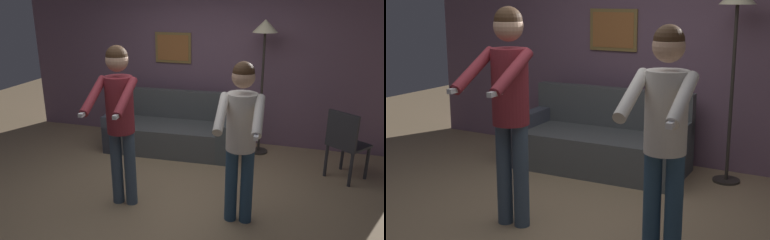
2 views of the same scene
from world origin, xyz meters
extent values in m
plane|color=#9F8360|center=(0.00, 0.00, 0.00)|extent=(12.00, 12.00, 0.00)
cube|color=slate|center=(0.00, 2.20, 1.30)|extent=(6.40, 0.06, 2.60)
cube|color=olive|center=(-0.59, 2.15, 1.51)|extent=(0.60, 0.02, 0.49)
cube|color=#B96D35|center=(-0.59, 2.14, 1.51)|extent=(0.52, 0.01, 0.41)
cube|color=#4E5252|center=(-0.44, 1.53, 0.21)|extent=(1.93, 0.93, 0.42)
cube|color=#4E5252|center=(-0.45, 1.89, 0.65)|extent=(1.90, 0.22, 0.45)
cube|color=#484C59|center=(-1.31, 1.50, 0.29)|extent=(0.19, 0.86, 0.58)
cube|color=#495153|center=(0.43, 1.57, 0.29)|extent=(0.19, 0.86, 0.58)
cylinder|color=#332D28|center=(0.90, 1.82, 0.01)|extent=(0.28, 0.28, 0.02)
cylinder|color=#332D28|center=(0.90, 1.82, 0.92)|extent=(0.04, 0.04, 1.79)
cone|color=#F9EAB7|center=(0.90, 1.82, 1.90)|extent=(0.36, 0.36, 0.18)
cylinder|color=#405368|center=(-0.48, -0.15, 0.44)|extent=(0.13, 0.13, 0.87)
cylinder|color=#405368|center=(-0.32, -0.13, 0.44)|extent=(0.13, 0.13, 0.87)
cylinder|color=maroon|center=(-0.40, -0.14, 1.18)|extent=(0.30, 0.30, 0.62)
sphere|color=tan|center=(-0.40, -0.14, 1.66)|extent=(0.24, 0.24, 0.24)
sphere|color=#382314|center=(-0.40, -0.14, 1.70)|extent=(0.23, 0.23, 0.23)
cylinder|color=maroon|center=(-0.55, -0.40, 1.34)|extent=(0.14, 0.53, 0.32)
cube|color=white|center=(-0.53, -0.64, 1.21)|extent=(0.05, 0.15, 0.04)
cylinder|color=maroon|center=(-0.21, -0.37, 1.34)|extent=(0.14, 0.53, 0.32)
cube|color=white|center=(-0.19, -0.61, 1.21)|extent=(0.05, 0.15, 0.04)
cylinder|color=navy|center=(0.84, -0.14, 0.41)|extent=(0.13, 0.13, 0.82)
cylinder|color=navy|center=(1.00, -0.13, 0.41)|extent=(0.13, 0.13, 0.82)
cylinder|color=silver|center=(0.92, -0.14, 1.11)|extent=(0.30, 0.30, 0.58)
sphere|color=tan|center=(0.92, -0.14, 1.56)|extent=(0.22, 0.22, 0.22)
sphere|color=#382314|center=(0.92, -0.14, 1.60)|extent=(0.21, 0.21, 0.21)
cylinder|color=silver|center=(0.76, -0.38, 1.25)|extent=(0.12, 0.50, 0.31)
cylinder|color=silver|center=(1.10, -0.36, 1.25)|extent=(0.12, 0.50, 0.31)
cube|color=white|center=(1.11, -0.58, 1.14)|extent=(0.05, 0.15, 0.04)
cylinder|color=#2D2D33|center=(2.36, 1.28, 0.23)|extent=(0.04, 0.04, 0.45)
cylinder|color=#2D2D33|center=(2.08, 1.51, 0.23)|extent=(0.04, 0.04, 0.45)
cylinder|color=#2D2D33|center=(2.14, 1.00, 0.23)|extent=(0.04, 0.04, 0.45)
cylinder|color=#2D2D33|center=(1.85, 1.23, 0.23)|extent=(0.04, 0.04, 0.45)
cube|color=#2D2D33|center=(2.11, 1.26, 0.47)|extent=(0.59, 0.59, 0.03)
cube|color=#2D2D33|center=(1.99, 1.11, 0.70)|extent=(0.35, 0.29, 0.45)
camera|label=1|loc=(1.43, -3.62, 2.26)|focal=35.00mm
camera|label=2|loc=(2.14, -3.56, 1.87)|focal=50.00mm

